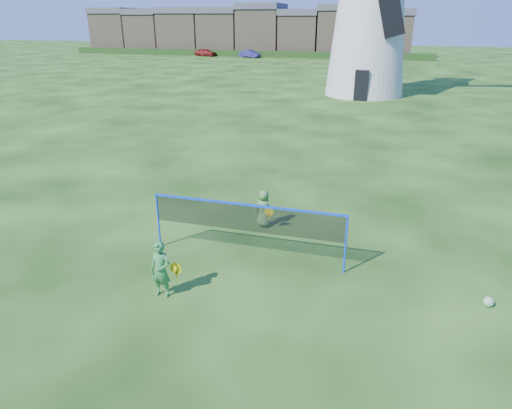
{
  "coord_description": "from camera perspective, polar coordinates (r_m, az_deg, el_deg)",
  "views": [
    {
      "loc": [
        3.17,
        -9.59,
        5.8
      ],
      "look_at": [
        0.2,
        0.5,
        1.5
      ],
      "focal_mm": 31.84,
      "sensor_mm": 36.0,
      "label": 1
    }
  ],
  "objects": [
    {
      "name": "ground",
      "position": [
        11.64,
        -1.65,
        -7.64
      ],
      "size": [
        220.0,
        220.0,
        0.0
      ],
      "primitive_type": "plane",
      "color": "black",
      "rests_on": "ground"
    },
    {
      "name": "windmill",
      "position": [
        39.12,
        14.18,
        22.76
      ],
      "size": [
        15.2,
        6.24,
        19.65
      ],
      "color": "silver",
      "rests_on": "ground"
    },
    {
      "name": "badminton_net",
      "position": [
        11.44,
        -1.19,
        -1.79
      ],
      "size": [
        5.05,
        0.05,
        1.55
      ],
      "color": "blue",
      "rests_on": "ground"
    },
    {
      "name": "player_girl",
      "position": [
        10.35,
        -11.86,
        -8.03
      ],
      "size": [
        0.67,
        0.37,
        1.33
      ],
      "rotation": [
        0.0,
        0.0,
        -0.06
      ],
      "color": "#358440",
      "rests_on": "ground"
    },
    {
      "name": "player_boy",
      "position": [
        13.53,
        1.0,
        -0.5
      ],
      "size": [
        0.66,
        0.45,
        1.14
      ],
      "rotation": [
        0.0,
        0.0,
        2.99
      ],
      "color": "#538A43",
      "rests_on": "ground"
    },
    {
      "name": "play_ball",
      "position": [
        11.28,
        27.17,
        -10.82
      ],
      "size": [
        0.22,
        0.22,
        0.22
      ],
      "primitive_type": "sphere",
      "color": "green",
      "rests_on": "ground"
    },
    {
      "name": "terraced_houses",
      "position": [
        85.82,
        -1.76,
        20.98
      ],
      "size": [
        57.6,
        8.4,
        8.33
      ],
      "color": "#8B765C",
      "rests_on": "ground"
    },
    {
      "name": "hedge",
      "position": [
        79.84,
        -2.13,
        18.43
      ],
      "size": [
        62.0,
        0.8,
        1.0
      ],
      "primitive_type": "cube",
      "color": "#193814",
      "rests_on": "ground"
    },
    {
      "name": "car_left",
      "position": [
        81.04,
        -6.39,
        18.47
      ],
      "size": [
        3.97,
        2.15,
        1.28
      ],
      "primitive_type": "imported",
      "rotation": [
        0.0,
        0.0,
        1.39
      ],
      "color": "maroon",
      "rests_on": "ground"
    },
    {
      "name": "car_right",
      "position": [
        77.88,
        -0.79,
        18.41
      ],
      "size": [
        3.82,
        2.36,
        1.19
      ],
      "primitive_type": "imported",
      "rotation": [
        0.0,
        0.0,
        1.24
      ],
      "color": "navy",
      "rests_on": "ground"
    }
  ]
}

